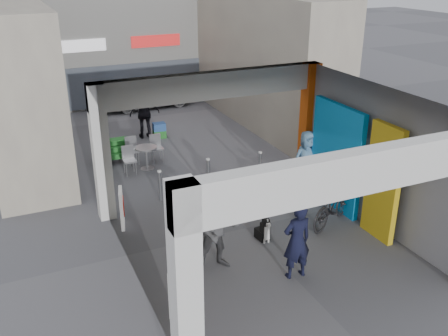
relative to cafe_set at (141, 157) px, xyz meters
name	(u,v)px	position (x,y,z in m)	size (l,w,h in m)	color
ground	(246,228)	(1.29, -4.93, -0.31)	(90.00, 90.00, 0.00)	#58585D
arcade_canopy	(286,149)	(1.83, -5.75, 1.99)	(6.40, 6.45, 6.40)	silver
far_building	(109,10)	(1.29, 9.07, 3.68)	(18.00, 4.08, 8.00)	silver
plaza_bldg_left	(17,82)	(-3.21, 2.57, 2.19)	(2.00, 9.00, 5.00)	#A8A18B
plaza_bldg_right	(264,60)	(5.79, 2.57, 2.19)	(2.00, 9.00, 5.00)	#A8A18B
bollard_left	(160,186)	(-0.17, -2.58, 0.12)	(0.09, 0.09, 0.87)	#97999F
bollard_center	(208,175)	(1.25, -2.59, 0.18)	(0.09, 0.09, 0.99)	#97999F
bollard_right	(260,166)	(2.98, -2.45, 0.12)	(0.09, 0.09, 0.87)	#97999F
advert_board_near	(176,304)	(-1.46, -7.62, 0.19)	(0.12, 0.55, 1.00)	white
advert_board_far	(122,208)	(-1.46, -3.57, 0.19)	(0.21, 0.55, 1.00)	white
cafe_set	(141,157)	(0.00, 0.00, 0.00)	(1.46, 1.18, 0.88)	#A3A3A8
produce_stand	(115,154)	(-0.66, 0.70, -0.02)	(1.12, 0.61, 0.74)	black
crate_stack	(159,130)	(1.37, 2.42, -0.03)	(0.48, 0.39, 0.56)	#1A5B22
border_collie	(264,230)	(1.42, -5.61, -0.04)	(0.25, 0.49, 0.68)	black
man_with_dog	(297,241)	(1.33, -7.14, 0.54)	(0.62, 0.41, 1.70)	black
man_back_turned	(218,229)	(-0.02, -6.19, 0.63)	(0.91, 0.71, 1.88)	#414144
man_elderly	(307,160)	(3.89, -3.57, 0.56)	(0.85, 0.56, 1.75)	#5986AD
man_crates	(145,113)	(0.91, 2.64, 0.62)	(1.10, 0.46, 1.87)	black
bicycle_front	(305,184)	(3.47, -4.18, 0.17)	(0.64, 1.82, 0.96)	black
bicycle_rear	(333,205)	(3.33, -5.63, 0.24)	(0.52, 1.84, 1.11)	black
white_van	(146,92)	(2.08, 6.57, 0.36)	(1.59, 3.96, 1.35)	silver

